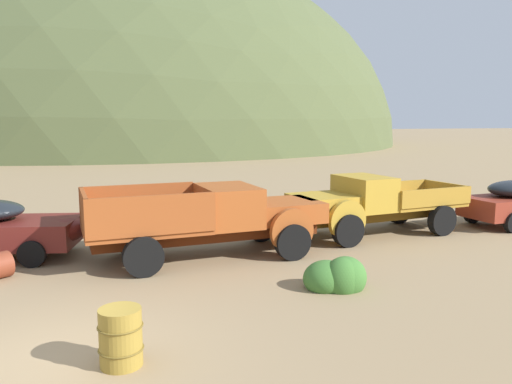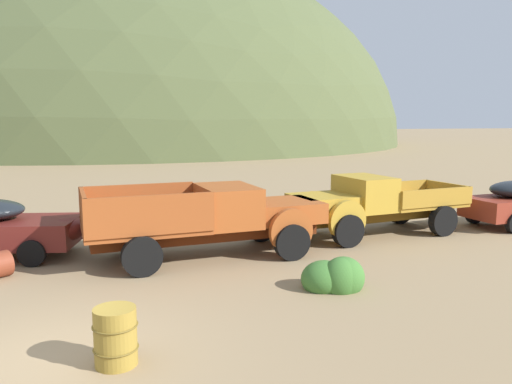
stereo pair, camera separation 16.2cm
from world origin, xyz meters
name	(u,v)px [view 1 (the left image)]	position (x,y,z in m)	size (l,w,h in m)	color
ground_plane	(49,362)	(0.00, 0.00, 0.00)	(300.00, 300.00, 0.00)	#937A56
hill_far_right	(126,143)	(4.87, 70.66, 0.00)	(79.01, 73.09, 54.33)	#4C5633
truck_oxide_orange	(223,218)	(3.99, 5.16, 1.02)	(6.48, 2.87, 1.91)	#51220D
truck_mustard	(367,204)	(8.91, 6.15, 1.00)	(6.02, 2.89, 1.89)	#593D12
oil_drum_spare	(121,337)	(1.07, -0.44, 0.44)	(0.68, 0.68, 0.89)	olive
bush_lone_scrub	(337,278)	(5.72, 1.74, 0.24)	(1.37, 1.05, 0.92)	#3D702D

